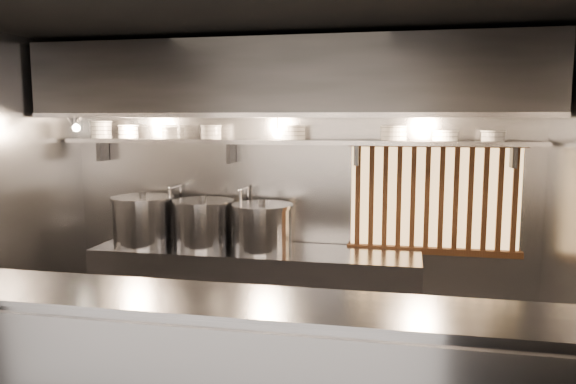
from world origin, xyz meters
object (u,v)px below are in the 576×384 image
(stock_pot_left, at_px, (203,223))
(stock_pot_right, at_px, (262,227))
(pendant_bulb, at_px, (277,133))
(stock_pot_mid, at_px, (143,220))
(heat_lamp, at_px, (74,121))

(stock_pot_left, height_order, stock_pot_right, stock_pot_left)
(pendant_bulb, bearing_deg, stock_pot_right, -146.88)
(stock_pot_mid, distance_m, stock_pot_right, 1.17)
(heat_lamp, bearing_deg, stock_pot_mid, 28.64)
(stock_pot_left, bearing_deg, pendant_bulb, 3.67)
(stock_pot_right, bearing_deg, pendant_bulb, 33.12)
(stock_pot_mid, bearing_deg, stock_pot_right, -0.29)
(heat_lamp, height_order, stock_pot_right, heat_lamp)
(pendant_bulb, bearing_deg, stock_pot_mid, -176.68)
(stock_pot_mid, bearing_deg, stock_pot_left, 2.90)
(heat_lamp, xyz_separation_m, stock_pot_right, (1.67, 0.27, -0.95))
(stock_pot_left, relative_size, stock_pot_right, 1.12)
(heat_lamp, relative_size, stock_pot_left, 0.54)
(heat_lamp, distance_m, stock_pot_left, 1.48)
(stock_pot_left, xyz_separation_m, stock_pot_right, (0.58, -0.04, -0.01))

